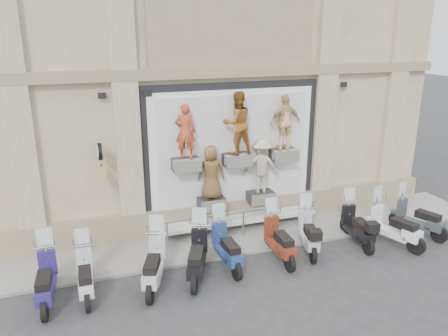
{
  "coord_description": "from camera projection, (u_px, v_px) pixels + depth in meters",
  "views": [
    {
      "loc": [
        -4.47,
        -9.03,
        5.97
      ],
      "look_at": [
        -0.65,
        1.9,
        2.33
      ],
      "focal_mm": 35.0,
      "sensor_mm": 36.0,
      "label": 1
    }
  ],
  "objects": [
    {
      "name": "ground",
      "position": [
        272.0,
        272.0,
        11.33
      ],
      "size": [
        90.0,
        90.0,
        0.0
      ],
      "primitive_type": "plane",
      "color": "#2E2E31",
      "rests_on": "ground"
    },
    {
      "name": "sidewalk",
      "position": [
        242.0,
        236.0,
        13.21
      ],
      "size": [
        16.0,
        2.2,
        0.08
      ],
      "primitive_type": "cube",
      "color": "gray",
      "rests_on": "ground"
    },
    {
      "name": "building",
      "position": [
        194.0,
        30.0,
        15.83
      ],
      "size": [
        14.0,
        8.6,
        12.0
      ],
      "primitive_type": null,
      "color": "beige",
      "rests_on": "ground"
    },
    {
      "name": "shop_vitrine",
      "position": [
        238.0,
        154.0,
        13.1
      ],
      "size": [
        5.6,
        0.88,
        4.3
      ],
      "color": "black",
      "rests_on": "ground"
    },
    {
      "name": "guard_rail",
      "position": [
        243.0,
        224.0,
        12.99
      ],
      "size": [
        5.06,
        0.1,
        0.93
      ],
      "primitive_type": null,
      "color": "#9EA0A5",
      "rests_on": "ground"
    },
    {
      "name": "clock_sign_bracket",
      "position": [
        100.0,
        157.0,
        11.48
      ],
      "size": [
        0.1,
        0.8,
        1.02
      ],
      "color": "black",
      "rests_on": "ground"
    },
    {
      "name": "scooter_a",
      "position": [
        45.0,
        272.0,
        9.83
      ],
      "size": [
        0.67,
        1.95,
        1.56
      ],
      "primitive_type": null,
      "rotation": [
        0.0,
        0.0,
        -0.05
      ],
      "color": "navy",
      "rests_on": "ground"
    },
    {
      "name": "scooter_b",
      "position": [
        85.0,
        268.0,
        10.11
      ],
      "size": [
        0.55,
        1.8,
        1.46
      ],
      "primitive_type": null,
      "rotation": [
        0.0,
        0.0,
        -0.02
      ],
      "color": "#B9BABF",
      "rests_on": "ground"
    },
    {
      "name": "scooter_c",
      "position": [
        154.0,
        257.0,
        10.46
      ],
      "size": [
        1.2,
        2.04,
        1.6
      ],
      "primitive_type": null,
      "rotation": [
        0.0,
        0.0,
        -0.34
      ],
      "color": "#AAB0B8",
      "rests_on": "ground"
    },
    {
      "name": "scooter_d",
      "position": [
        197.0,
        248.0,
        10.84
      ],
      "size": [
        1.29,
        2.07,
        1.62
      ],
      "primitive_type": null,
      "rotation": [
        0.0,
        0.0,
        -0.38
      ],
      "color": "black",
      "rests_on": "ground"
    },
    {
      "name": "scooter_e",
      "position": [
        227.0,
        240.0,
        11.36
      ],
      "size": [
        0.6,
        1.91,
        1.55
      ],
      "primitive_type": null,
      "rotation": [
        0.0,
        0.0,
        0.02
      ],
      "color": "navy",
      "rests_on": "ground"
    },
    {
      "name": "scooter_f",
      "position": [
        280.0,
        233.0,
        11.75
      ],
      "size": [
        0.65,
        1.93,
        1.55
      ],
      "primitive_type": null,
      "rotation": [
        0.0,
        0.0,
        -0.05
      ],
      "color": "maroon",
      "rests_on": "ground"
    },
    {
      "name": "scooter_g",
      "position": [
        309.0,
        226.0,
        12.19
      ],
      "size": [
        1.1,
        1.94,
        1.51
      ],
      "primitive_type": null,
      "rotation": [
        0.0,
        0.0,
        -0.32
      ],
      "color": "#9C9DA2",
      "rests_on": "ground"
    },
    {
      "name": "scooter_h",
      "position": [
        358.0,
        220.0,
        12.61
      ],
      "size": [
        0.77,
        1.92,
        1.52
      ],
      "primitive_type": null,
      "rotation": [
        0.0,
        0.0,
        -0.12
      ],
      "color": "black",
      "rests_on": "ground"
    },
    {
      "name": "scooter_i",
      "position": [
        395.0,
        219.0,
        12.53
      ],
      "size": [
        1.14,
        2.05,
        1.6
      ],
      "primitive_type": null,
      "rotation": [
        0.0,
        0.0,
        0.31
      ],
      "color": "silver",
      "rests_on": "ground"
    },
    {
      "name": "scooter_j",
      "position": [
        419.0,
        211.0,
        13.17
      ],
      "size": [
        1.13,
        1.96,
        1.53
      ],
      "primitive_type": null,
      "rotation": [
        0.0,
        0.0,
        0.33
      ],
      "color": "#2F373A",
      "rests_on": "ground"
    }
  ]
}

